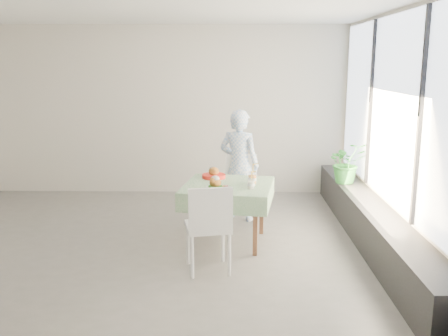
{
  "coord_description": "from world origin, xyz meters",
  "views": [
    {
      "loc": [
        1.09,
        -5.85,
        2.2
      ],
      "look_at": [
        1.0,
        0.1,
        0.93
      ],
      "focal_mm": 40.0,
      "sensor_mm": 36.0,
      "label": 1
    }
  ],
  "objects_px": {
    "cafe_table": "(228,206)",
    "potted_plant": "(347,162)",
    "juice_cup_orange": "(252,178)",
    "diner": "(239,165)",
    "main_dish": "(217,184)",
    "chair_near": "(208,244)",
    "chair_far": "(242,202)"
  },
  "relations": [
    {
      "from": "diner",
      "to": "juice_cup_orange",
      "type": "height_order",
      "value": "diner"
    },
    {
      "from": "chair_near",
      "to": "main_dish",
      "type": "xyz_separation_m",
      "value": [
        0.07,
        0.66,
        0.5
      ]
    },
    {
      "from": "diner",
      "to": "main_dish",
      "type": "bearing_deg",
      "value": 98.48
    },
    {
      "from": "main_dish",
      "to": "chair_near",
      "type": "bearing_deg",
      "value": -96.21
    },
    {
      "from": "chair_far",
      "to": "chair_near",
      "type": "xyz_separation_m",
      "value": [
        -0.39,
        -1.65,
        0.01
      ]
    },
    {
      "from": "cafe_table",
      "to": "potted_plant",
      "type": "xyz_separation_m",
      "value": [
        1.68,
        1.1,
        0.34
      ]
    },
    {
      "from": "chair_far",
      "to": "diner",
      "type": "xyz_separation_m",
      "value": [
        -0.04,
        0.14,
        0.5
      ]
    },
    {
      "from": "diner",
      "to": "juice_cup_orange",
      "type": "xyz_separation_m",
      "value": [
        0.15,
        -0.91,
        0.03
      ]
    },
    {
      "from": "cafe_table",
      "to": "chair_far",
      "type": "bearing_deg",
      "value": 76.65
    },
    {
      "from": "diner",
      "to": "potted_plant",
      "type": "distance_m",
      "value": 1.54
    },
    {
      "from": "cafe_table",
      "to": "juice_cup_orange",
      "type": "distance_m",
      "value": 0.46
    },
    {
      "from": "chair_far",
      "to": "chair_near",
      "type": "bearing_deg",
      "value": -103.25
    },
    {
      "from": "cafe_table",
      "to": "diner",
      "type": "height_order",
      "value": "diner"
    },
    {
      "from": "cafe_table",
      "to": "main_dish",
      "type": "height_order",
      "value": "main_dish"
    },
    {
      "from": "chair_far",
      "to": "potted_plant",
      "type": "xyz_separation_m",
      "value": [
        1.5,
        0.32,
        0.51
      ]
    },
    {
      "from": "cafe_table",
      "to": "juice_cup_orange",
      "type": "height_order",
      "value": "juice_cup_orange"
    },
    {
      "from": "chair_near",
      "to": "juice_cup_orange",
      "type": "distance_m",
      "value": 1.14
    },
    {
      "from": "cafe_table",
      "to": "juice_cup_orange",
      "type": "xyz_separation_m",
      "value": [
        0.3,
        0.02,
        0.35
      ]
    },
    {
      "from": "cafe_table",
      "to": "potted_plant",
      "type": "bearing_deg",
      "value": 33.17
    },
    {
      "from": "chair_near",
      "to": "potted_plant",
      "type": "xyz_separation_m",
      "value": [
        1.89,
        1.97,
        0.5
      ]
    },
    {
      "from": "chair_far",
      "to": "main_dish",
      "type": "distance_m",
      "value": 1.16
    },
    {
      "from": "chair_near",
      "to": "diner",
      "type": "distance_m",
      "value": 1.9
    },
    {
      "from": "cafe_table",
      "to": "chair_near",
      "type": "xyz_separation_m",
      "value": [
        -0.2,
        -0.87,
        -0.16
      ]
    },
    {
      "from": "juice_cup_orange",
      "to": "diner",
      "type": "bearing_deg",
      "value": 99.1
    },
    {
      "from": "juice_cup_orange",
      "to": "potted_plant",
      "type": "xyz_separation_m",
      "value": [
        1.39,
        1.09,
        -0.02
      ]
    },
    {
      "from": "cafe_table",
      "to": "chair_near",
      "type": "bearing_deg",
      "value": -103.15
    },
    {
      "from": "main_dish",
      "to": "chair_far",
      "type": "bearing_deg",
      "value": 72.33
    },
    {
      "from": "diner",
      "to": "main_dish",
      "type": "xyz_separation_m",
      "value": [
        -0.28,
        -1.14,
        0.01
      ]
    },
    {
      "from": "chair_far",
      "to": "potted_plant",
      "type": "relative_size",
      "value": 1.57
    },
    {
      "from": "chair_near",
      "to": "main_dish",
      "type": "bearing_deg",
      "value": 83.79
    },
    {
      "from": "main_dish",
      "to": "juice_cup_orange",
      "type": "height_order",
      "value": "juice_cup_orange"
    },
    {
      "from": "diner",
      "to": "main_dish",
      "type": "relative_size",
      "value": 5.22
    }
  ]
}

